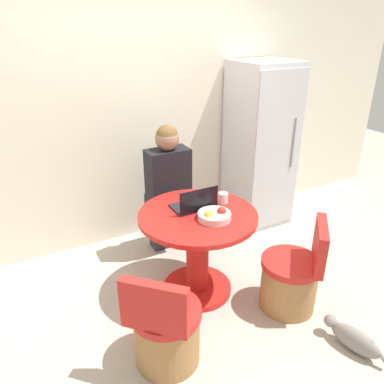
{
  "coord_description": "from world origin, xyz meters",
  "views": [
    {
      "loc": [
        -1.22,
        -2.08,
        2.18
      ],
      "look_at": [
        0.06,
        0.35,
        0.92
      ],
      "focal_mm": 35.0,
      "sensor_mm": 36.0,
      "label": 1
    }
  ],
  "objects_px": {
    "chair_near_right_corner": "(292,279)",
    "cat": "(353,338)",
    "refrigerator": "(260,146)",
    "person_seated": "(167,184)",
    "dining_table": "(198,244)",
    "laptop": "(195,204)",
    "chair_near_left_corner": "(166,331)",
    "fruit_bowl": "(215,216)"
  },
  "relations": [
    {
      "from": "refrigerator",
      "to": "laptop",
      "type": "distance_m",
      "value": 1.47
    },
    {
      "from": "refrigerator",
      "to": "chair_near_left_corner",
      "type": "height_order",
      "value": "refrigerator"
    },
    {
      "from": "dining_table",
      "to": "laptop",
      "type": "xyz_separation_m",
      "value": [
        0.01,
        0.08,
        0.33
      ]
    },
    {
      "from": "refrigerator",
      "to": "dining_table",
      "type": "bearing_deg",
      "value": -145.77
    },
    {
      "from": "refrigerator",
      "to": "chair_near_right_corner",
      "type": "xyz_separation_m",
      "value": [
        -0.68,
        -1.39,
        -0.64
      ]
    },
    {
      "from": "person_seated",
      "to": "refrigerator",
      "type": "bearing_deg",
      "value": -172.89
    },
    {
      "from": "person_seated",
      "to": "cat",
      "type": "xyz_separation_m",
      "value": [
        0.65,
        -1.81,
        -0.65
      ]
    },
    {
      "from": "fruit_bowl",
      "to": "cat",
      "type": "distance_m",
      "value": 1.34
    },
    {
      "from": "laptop",
      "to": "cat",
      "type": "bearing_deg",
      "value": 119.64
    },
    {
      "from": "fruit_bowl",
      "to": "laptop",
      "type": "bearing_deg",
      "value": 103.59
    },
    {
      "from": "refrigerator",
      "to": "cat",
      "type": "distance_m",
      "value": 2.2
    },
    {
      "from": "person_seated",
      "to": "chair_near_right_corner",
      "type": "bearing_deg",
      "value": 113.59
    },
    {
      "from": "chair_near_left_corner",
      "to": "cat",
      "type": "distance_m",
      "value": 1.36
    },
    {
      "from": "dining_table",
      "to": "chair_near_left_corner",
      "type": "relative_size",
      "value": 1.22
    },
    {
      "from": "dining_table",
      "to": "person_seated",
      "type": "height_order",
      "value": "person_seated"
    },
    {
      "from": "dining_table",
      "to": "laptop",
      "type": "distance_m",
      "value": 0.34
    },
    {
      "from": "chair_near_left_corner",
      "to": "fruit_bowl",
      "type": "distance_m",
      "value": 0.92
    },
    {
      "from": "chair_near_right_corner",
      "to": "cat",
      "type": "height_order",
      "value": "chair_near_right_corner"
    },
    {
      "from": "person_seated",
      "to": "cat",
      "type": "bearing_deg",
      "value": 109.68
    },
    {
      "from": "dining_table",
      "to": "chair_near_left_corner",
      "type": "height_order",
      "value": "chair_near_left_corner"
    },
    {
      "from": "refrigerator",
      "to": "cat",
      "type": "bearing_deg",
      "value": -106.34
    },
    {
      "from": "chair_near_right_corner",
      "to": "laptop",
      "type": "bearing_deg",
      "value": -94.89
    },
    {
      "from": "dining_table",
      "to": "fruit_bowl",
      "type": "relative_size",
      "value": 3.71
    },
    {
      "from": "chair_near_right_corner",
      "to": "laptop",
      "type": "relative_size",
      "value": 2.33
    },
    {
      "from": "chair_near_right_corner",
      "to": "cat",
      "type": "bearing_deg",
      "value": 52.89
    },
    {
      "from": "dining_table",
      "to": "chair_near_right_corner",
      "type": "relative_size",
      "value": 1.22
    },
    {
      "from": "chair_near_right_corner",
      "to": "fruit_bowl",
      "type": "bearing_deg",
      "value": -84.7
    },
    {
      "from": "chair_near_right_corner",
      "to": "person_seated",
      "type": "relative_size",
      "value": 0.59
    },
    {
      "from": "dining_table",
      "to": "cat",
      "type": "bearing_deg",
      "value": -57.97
    },
    {
      "from": "chair_near_left_corner",
      "to": "fruit_bowl",
      "type": "relative_size",
      "value": 3.04
    },
    {
      "from": "laptop",
      "to": "refrigerator",
      "type": "bearing_deg",
      "value": -148.14
    },
    {
      "from": "chair_near_right_corner",
      "to": "cat",
      "type": "relative_size",
      "value": 1.62
    },
    {
      "from": "laptop",
      "to": "fruit_bowl",
      "type": "xyz_separation_m",
      "value": [
        0.06,
        -0.23,
        -0.01
      ]
    },
    {
      "from": "refrigerator",
      "to": "chair_near_right_corner",
      "type": "distance_m",
      "value": 1.68
    },
    {
      "from": "dining_table",
      "to": "person_seated",
      "type": "relative_size",
      "value": 0.73
    },
    {
      "from": "dining_table",
      "to": "person_seated",
      "type": "xyz_separation_m",
      "value": [
        0.04,
        0.71,
        0.27
      ]
    },
    {
      "from": "chair_near_left_corner",
      "to": "fruit_bowl",
      "type": "xyz_separation_m",
      "value": [
        0.62,
        0.42,
        0.53
      ]
    },
    {
      "from": "chair_near_left_corner",
      "to": "person_seated",
      "type": "relative_size",
      "value": 0.59
    },
    {
      "from": "dining_table",
      "to": "cat",
      "type": "relative_size",
      "value": 1.98
    },
    {
      "from": "person_seated",
      "to": "laptop",
      "type": "distance_m",
      "value": 0.63
    },
    {
      "from": "dining_table",
      "to": "laptop",
      "type": "bearing_deg",
      "value": 79.96
    },
    {
      "from": "refrigerator",
      "to": "chair_near_right_corner",
      "type": "bearing_deg",
      "value": -115.99
    }
  ]
}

